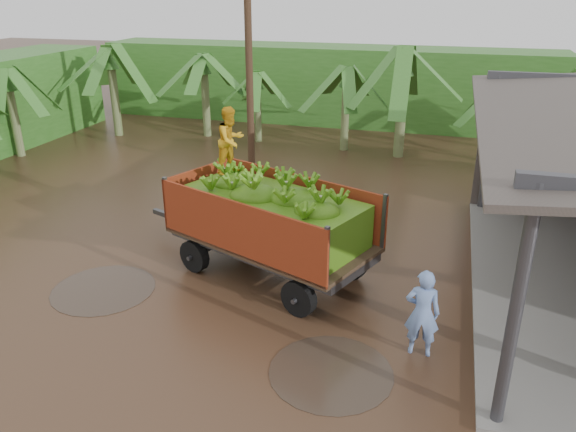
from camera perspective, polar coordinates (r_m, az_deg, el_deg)
The scene contains 6 objects.
ground at distance 13.53m, azimuth -3.40°, elevation -5.55°, with size 100.00×100.00×0.00m, color black.
hedge_north at distance 28.26m, azimuth 3.62°, elevation 13.24°, with size 22.00×3.00×3.60m, color #2D661E.
banana_trailer at distance 12.75m, azimuth -1.84°, elevation -0.25°, with size 6.51×3.88×3.77m.
man_blue at distance 10.57m, azimuth 13.49°, elevation -9.55°, with size 0.63×0.41×1.72m, color #7392D1.
utility_pole at distance 19.14m, azimuth -3.99°, elevation 15.89°, with size 1.20×0.24×8.20m.
banana_plants at distance 21.25m, azimuth -9.29°, elevation 9.88°, with size 23.99×20.52×4.30m.
Camera 1 is at (4.08, -11.22, 6.38)m, focal length 35.00 mm.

